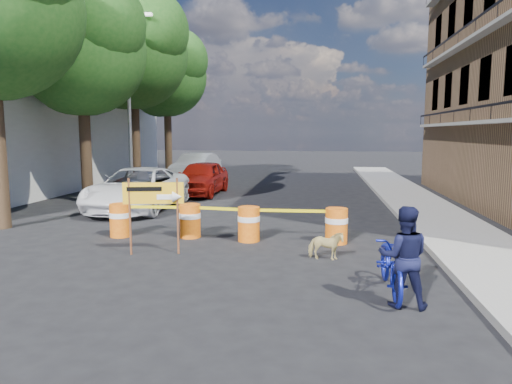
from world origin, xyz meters
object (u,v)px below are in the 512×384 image
(barrel_far_right, at_px, (336,225))
(detour_sign, at_px, (161,199))
(dog, at_px, (326,245))
(bicycle, at_px, (393,235))
(sedan_silver, at_px, (196,167))
(barrel_mid_right, at_px, (249,223))
(suv_white, at_px, (138,189))
(barrel_far_left, at_px, (120,219))
(barrel_mid_left, at_px, (190,220))
(pedestrian, at_px, (404,257))
(sedan_red, at_px, (201,178))

(barrel_far_right, distance_m, detour_sign, 4.44)
(detour_sign, relative_size, dog, 2.30)
(bicycle, relative_size, sedan_silver, 0.43)
(barrel_mid_right, relative_size, suv_white, 0.16)
(barrel_mid_right, bearing_deg, barrel_far_left, 179.46)
(bicycle, bearing_deg, detour_sign, 157.90)
(barrel_mid_left, relative_size, barrel_far_right, 1.00)
(barrel_mid_right, distance_m, detour_sign, 2.52)
(pedestrian, distance_m, sedan_red, 14.41)
(pedestrian, xyz_separation_m, dog, (-1.20, 2.58, -0.50))
(barrel_mid_left, xyz_separation_m, detour_sign, (-0.16, -1.76, 0.83))
(sedan_red, bearing_deg, barrel_mid_right, -66.49)
(barrel_mid_right, xyz_separation_m, barrel_far_right, (2.25, 0.08, 0.00))
(barrel_far_right, bearing_deg, barrel_mid_left, 178.16)
(sedan_red, bearing_deg, sedan_silver, 108.61)
(pedestrian, bearing_deg, suv_white, -41.87)
(pedestrian, bearing_deg, barrel_mid_left, -37.10)
(barrel_mid_right, height_order, dog, barrel_mid_right)
(detour_sign, height_order, dog, detour_sign)
(bicycle, height_order, suv_white, bicycle)
(barrel_far_left, xyz_separation_m, pedestrian, (6.70, -4.13, 0.36))
(suv_white, distance_m, sedan_silver, 10.38)
(detour_sign, xyz_separation_m, pedestrian, (4.96, -2.54, -0.47))
(barrel_far_left, xyz_separation_m, suv_white, (-1.24, 4.28, 0.29))
(barrel_mid_right, xyz_separation_m, suv_white, (-4.78, 4.31, 0.29))
(barrel_mid_left, relative_size, sedan_red, 0.20)
(sedan_red, bearing_deg, dog, -60.32)
(dog, bearing_deg, barrel_far_left, 76.40)
(pedestrian, distance_m, bicycle, 0.65)
(barrel_far_right, distance_m, pedestrian, 4.29)
(barrel_mid_right, distance_m, pedestrian, 5.19)
(barrel_mid_left, distance_m, pedestrian, 6.46)
(pedestrian, height_order, bicycle, bicycle)
(detour_sign, relative_size, pedestrian, 1.08)
(barrel_far_right, height_order, sedan_silver, sedan_silver)
(sedan_silver, bearing_deg, sedan_red, -67.90)
(barrel_far_right, xyz_separation_m, sedan_red, (-5.80, 8.57, 0.30))
(barrel_far_left, bearing_deg, detour_sign, -42.41)
(barrel_far_left, relative_size, suv_white, 0.16)
(detour_sign, xyz_separation_m, sedan_red, (-1.76, 10.21, -0.53))
(bicycle, bearing_deg, sedan_red, 118.10)
(pedestrian, relative_size, suv_white, 0.30)
(bicycle, bearing_deg, pedestrian, -82.94)
(suv_white, bearing_deg, barrel_mid_left, -52.37)
(barrel_mid_left, bearing_deg, sedan_silver, 104.75)
(detour_sign, bearing_deg, dog, -11.19)
(barrel_mid_right, relative_size, sedan_silver, 0.19)
(pedestrian, bearing_deg, sedan_silver, -60.61)
(pedestrian, distance_m, suv_white, 11.57)
(suv_white, relative_size, sedan_red, 1.21)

